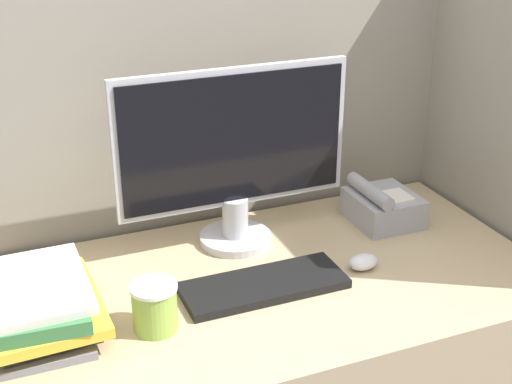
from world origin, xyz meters
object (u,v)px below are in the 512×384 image
at_px(monitor, 234,157).
at_px(coffee_cup, 155,307).
at_px(mouse, 363,262).
at_px(book_stack, 37,308).
at_px(desk_telephone, 382,206).
at_px(keyboard, 266,285).

relative_size(monitor, coffee_cup, 5.64).
xyz_separation_m(mouse, book_stack, (-0.72, 0.03, 0.04)).
distance_m(mouse, coffee_cup, 0.50).
xyz_separation_m(book_stack, desk_telephone, (0.88, 0.17, -0.01)).
relative_size(book_stack, desk_telephone, 1.68).
height_order(keyboard, coffee_cup, coffee_cup).
bearing_deg(monitor, coffee_cup, -134.30).
bearing_deg(book_stack, mouse, -2.28).
height_order(monitor, keyboard, monitor).
xyz_separation_m(monitor, book_stack, (-0.49, -0.21, -0.17)).
height_order(monitor, desk_telephone, monitor).
relative_size(keyboard, desk_telephone, 2.01).
relative_size(mouse, book_stack, 0.23).
xyz_separation_m(keyboard, book_stack, (-0.48, 0.02, 0.05)).
relative_size(keyboard, book_stack, 1.20).
distance_m(monitor, desk_telephone, 0.43).
xyz_separation_m(keyboard, mouse, (0.24, -0.01, 0.01)).
xyz_separation_m(monitor, coffee_cup, (-0.28, -0.28, -0.17)).
bearing_deg(coffee_cup, book_stack, 160.59).
bearing_deg(keyboard, desk_telephone, 24.87).
distance_m(monitor, book_stack, 0.56).
distance_m(monitor, coffee_cup, 0.43).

